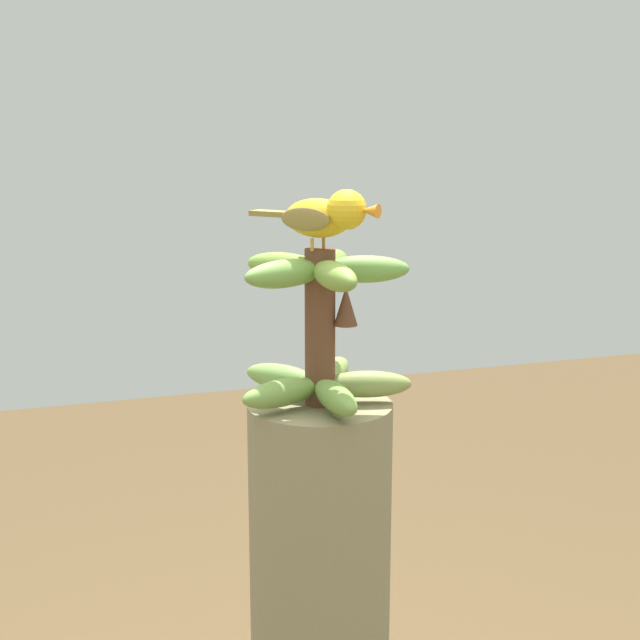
{
  "coord_description": "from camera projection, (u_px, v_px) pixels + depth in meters",
  "views": [
    {
      "loc": [
        -0.41,
        -1.26,
        1.57
      ],
      "look_at": [
        0.0,
        0.0,
        1.29
      ],
      "focal_mm": 50.32,
      "sensor_mm": 36.0,
      "label": 1
    }
  ],
  "objects": [
    {
      "name": "banana_bunch",
      "position": [
        321.0,
        327.0,
        1.35
      ],
      "size": [
        0.28,
        0.27,
        0.24
      ],
      "color": "brown",
      "rests_on": "banana_tree"
    },
    {
      "name": "perched_bird",
      "position": [
        327.0,
        215.0,
        1.3
      ],
      "size": [
        0.16,
        0.18,
        0.09
      ],
      "color": "#C68933",
      "rests_on": "banana_bunch"
    }
  ]
}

